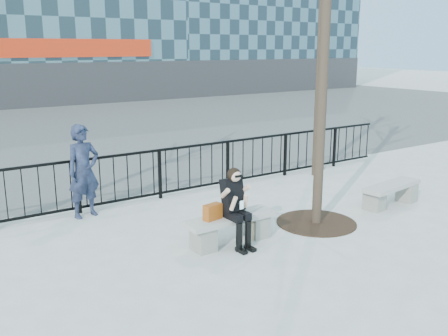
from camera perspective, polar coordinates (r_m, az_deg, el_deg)
ground at (r=8.58m, az=0.80°, el=-8.57°), size 120.00×120.00×0.00m
street_surface at (r=22.22m, az=-22.01°, el=4.27°), size 60.00×23.00×0.01m
railing at (r=10.88m, az=-8.28°, el=-0.82°), size 14.00×0.06×1.10m
tree_grate at (r=9.65m, az=10.49°, el=-6.15°), size 1.50×1.50×0.02m
bench_main at (r=8.47m, az=0.81°, el=-6.68°), size 1.65×0.46×0.49m
bench_second at (r=11.01m, az=18.57°, el=-2.64°), size 1.59×0.44×0.47m
seated_woman at (r=8.22m, az=1.46°, el=-4.59°), size 0.50×0.64×1.34m
handbag at (r=8.19m, az=-1.31°, el=-5.03°), size 0.34×0.20×0.26m
shopping_bag at (r=8.73m, az=3.86°, el=-7.02°), size 0.36×0.16×0.33m
standing_man at (r=10.00m, az=-15.75°, el=-0.35°), size 0.74×0.56×1.83m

